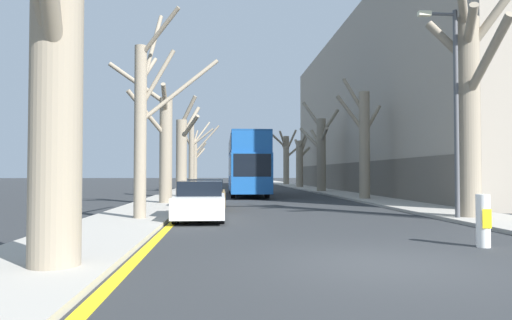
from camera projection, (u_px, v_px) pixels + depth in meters
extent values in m
plane|color=#2B2D30|center=(384.00, 264.00, 8.23)|extent=(300.00, 300.00, 0.00)
cube|color=#A39E93|center=(197.00, 186.00, 57.63)|extent=(2.87, 120.00, 0.12)
cube|color=#A39E93|center=(293.00, 186.00, 58.53)|extent=(2.87, 120.00, 0.12)
cube|color=#9E9384|center=(397.00, 109.00, 40.52)|extent=(10.00, 43.09, 14.77)
cube|color=#5E584F|center=(342.00, 178.00, 39.98)|extent=(0.12, 42.23, 2.50)
cube|color=yellow|center=(210.00, 186.00, 57.74)|extent=(0.24, 120.00, 0.01)
cylinder|color=gray|center=(56.00, 108.00, 7.56)|extent=(0.84, 0.84, 5.45)
cylinder|color=gray|center=(66.00, 26.00, 8.44)|extent=(0.61, 1.98, 2.81)
cylinder|color=gray|center=(140.00, 133.00, 15.56)|extent=(0.42, 0.42, 6.02)
cylinder|color=gray|center=(159.00, 32.00, 15.35)|extent=(1.51, 0.90, 1.57)
cylinder|color=gray|center=(180.00, 90.00, 16.20)|extent=(2.74, 1.17, 2.50)
cylinder|color=gray|center=(157.00, 79.00, 15.77)|extent=(1.24, 0.39, 2.13)
cylinder|color=gray|center=(148.00, 70.00, 16.59)|extent=(0.36, 2.00, 1.39)
cylinder|color=gray|center=(151.00, 53.00, 16.39)|extent=(0.66, 1.61, 3.19)
cylinder|color=gray|center=(166.00, 151.00, 23.64)|extent=(0.66, 0.66, 5.55)
cylinder|color=gray|center=(165.00, 99.00, 22.93)|extent=(0.28, 1.72, 1.38)
cylinder|color=gray|center=(147.00, 114.00, 22.96)|extent=(1.97, 1.62, 2.32)
cylinder|color=gray|center=(138.00, 84.00, 23.55)|extent=(3.01, 0.41, 2.19)
cylinder|color=gray|center=(181.00, 159.00, 30.83)|extent=(0.74, 0.74, 5.26)
cylinder|color=gray|center=(188.00, 110.00, 30.67)|extent=(1.27, 0.92, 1.98)
cylinder|color=gray|center=(190.00, 122.00, 31.57)|extent=(1.40, 1.59, 2.38)
cylinder|color=gray|center=(189.00, 128.00, 30.21)|extent=(1.47, 1.74, 1.60)
cylinder|color=gray|center=(191.00, 157.00, 39.17)|extent=(0.46, 0.46, 6.04)
cylinder|color=gray|center=(202.00, 137.00, 39.39)|extent=(1.98, 0.36, 1.66)
cylinder|color=gray|center=(194.00, 140.00, 39.70)|extent=(0.67, 1.13, 1.85)
cylinder|color=gray|center=(201.00, 134.00, 40.35)|extent=(1.67, 2.31, 2.45)
cylinder|color=gray|center=(195.00, 166.00, 46.26)|extent=(0.50, 0.50, 4.70)
cylinder|color=gray|center=(207.00, 139.00, 46.63)|extent=(2.60, 0.58, 2.96)
cylinder|color=gray|center=(200.00, 154.00, 46.91)|extent=(1.14, 1.35, 1.33)
cylinder|color=gray|center=(190.00, 145.00, 45.33)|extent=(1.07, 2.12, 2.36)
cylinder|color=gray|center=(200.00, 151.00, 46.16)|extent=(1.33, 0.59, 1.71)
cylinder|color=gray|center=(467.00, 119.00, 16.12)|extent=(0.86, 0.86, 7.14)
cylinder|color=gray|center=(487.00, 59.00, 14.91)|extent=(0.33, 2.73, 2.31)
cylinder|color=gray|center=(447.00, 42.00, 16.53)|extent=(1.39, 1.12, 1.72)
cylinder|color=gray|center=(498.00, 10.00, 15.78)|extent=(2.12, 1.40, 2.95)
cylinder|color=gray|center=(470.00, 28.00, 15.47)|extent=(0.86, 1.69, 1.31)
cylinder|color=gray|center=(364.00, 146.00, 27.72)|extent=(0.65, 0.65, 6.61)
cylinder|color=gray|center=(372.00, 120.00, 28.38)|extent=(1.63, 1.42, 1.99)
cylinder|color=gray|center=(351.00, 114.00, 27.87)|extent=(1.81, 0.57, 2.36)
cylinder|color=gray|center=(354.00, 96.00, 28.15)|extent=(1.35, 1.06, 2.37)
cylinder|color=gray|center=(321.00, 155.00, 39.33)|extent=(0.78, 0.78, 6.36)
cylinder|color=gray|center=(324.00, 135.00, 38.64)|extent=(0.46, 1.70, 1.30)
cylinder|color=gray|center=(311.00, 139.00, 40.67)|extent=(1.62, 2.95, 2.32)
cylinder|color=gray|center=(312.00, 115.00, 40.07)|extent=(1.64, 1.71, 2.59)
cylinder|color=gray|center=(316.00, 139.00, 40.11)|extent=(0.85, 1.78, 1.83)
cylinder|color=gray|center=(329.00, 123.00, 38.94)|extent=(1.57, 1.38, 2.33)
cylinder|color=gray|center=(300.00, 164.00, 50.80)|extent=(0.79, 0.79, 5.27)
cylinder|color=gray|center=(303.00, 141.00, 49.80)|extent=(0.61, 2.36, 1.59)
cylinder|color=gray|center=(303.00, 148.00, 51.24)|extent=(1.23, 1.07, 2.36)
cylinder|color=gray|center=(304.00, 153.00, 51.19)|extent=(1.51, 0.94, 1.39)
cylinder|color=gray|center=(297.00, 146.00, 51.80)|extent=(0.43, 2.07, 1.60)
cylinder|color=gray|center=(286.00, 161.00, 62.85)|extent=(0.81, 0.81, 6.76)
cylinder|color=gray|center=(292.00, 153.00, 63.11)|extent=(1.80, 0.65, 1.55)
cylinder|color=gray|center=(291.00, 141.00, 62.22)|extent=(1.49, 1.86, 3.02)
cylinder|color=gray|center=(283.00, 140.00, 62.38)|extent=(1.39, 1.40, 2.61)
cylinder|color=gray|center=(284.00, 149.00, 63.57)|extent=(0.65, 1.63, 1.72)
cylinder|color=gray|center=(277.00, 139.00, 62.38)|extent=(3.01, 1.25, 2.60)
cube|color=#19519E|center=(247.00, 173.00, 33.64)|extent=(2.58, 11.84, 2.57)
cube|color=#19519E|center=(247.00, 147.00, 33.70)|extent=(2.52, 11.61, 1.33)
cube|color=navy|center=(247.00, 137.00, 33.72)|extent=(2.52, 11.61, 0.12)
cube|color=black|center=(247.00, 167.00, 33.66)|extent=(2.61, 10.42, 1.34)
cube|color=black|center=(247.00, 146.00, 33.70)|extent=(2.61, 10.42, 1.01)
cube|color=black|center=(252.00, 165.00, 27.78)|extent=(2.32, 0.06, 1.40)
cylinder|color=black|center=(233.00, 190.00, 29.99)|extent=(0.30, 1.11, 1.11)
cylinder|color=black|center=(267.00, 190.00, 30.15)|extent=(0.30, 1.11, 1.11)
cylinder|color=black|center=(231.00, 187.00, 36.84)|extent=(0.30, 1.11, 1.11)
cylinder|color=black|center=(259.00, 187.00, 37.00)|extent=(0.30, 1.11, 1.11)
cube|color=silver|center=(200.00, 205.00, 15.94)|extent=(1.70, 4.03, 0.68)
cube|color=black|center=(201.00, 188.00, 16.20)|extent=(1.50, 2.10, 0.50)
cylinder|color=black|center=(175.00, 214.00, 14.67)|extent=(0.20, 0.68, 0.68)
cylinder|color=black|center=(221.00, 213.00, 14.78)|extent=(0.20, 0.68, 0.68)
cylinder|color=black|center=(182.00, 208.00, 17.08)|extent=(0.20, 0.68, 0.68)
cylinder|color=black|center=(222.00, 208.00, 17.19)|extent=(0.20, 0.68, 0.68)
cube|color=olive|center=(206.00, 198.00, 21.09)|extent=(1.79, 4.24, 0.63)
cube|color=black|center=(206.00, 185.00, 21.36)|extent=(1.57, 2.20, 0.56)
cylinder|color=black|center=(186.00, 204.00, 19.76)|extent=(0.20, 0.64, 0.64)
cylinder|color=black|center=(223.00, 203.00, 19.88)|extent=(0.20, 0.64, 0.64)
cylinder|color=black|center=(191.00, 200.00, 22.30)|extent=(0.20, 0.64, 0.64)
cylinder|color=black|center=(223.00, 200.00, 22.41)|extent=(0.20, 0.64, 0.64)
cylinder|color=#4C4F54|center=(456.00, 115.00, 15.77)|extent=(0.16, 0.16, 7.32)
cylinder|color=#4C4F54|center=(440.00, 14.00, 15.83)|extent=(1.10, 0.11, 0.11)
cube|color=beige|center=(424.00, 14.00, 15.79)|extent=(0.44, 0.20, 0.16)
cylinder|color=white|center=(483.00, 221.00, 10.11)|extent=(0.30, 0.30, 1.17)
cube|color=yellow|center=(487.00, 219.00, 9.96)|extent=(0.21, 0.01, 0.42)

